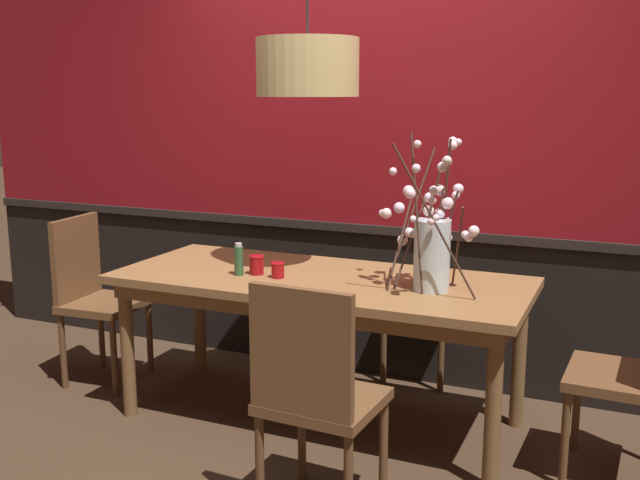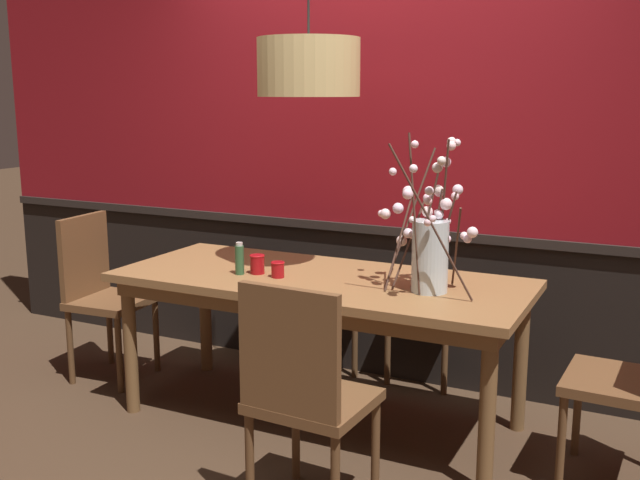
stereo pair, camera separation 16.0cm
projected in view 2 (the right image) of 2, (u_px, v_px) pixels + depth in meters
The scene contains 13 objects.
ground_plane at pixel (320, 419), 3.86m from camera, with size 24.00×24.00×0.00m, color #422D1E.
back_wall at pixel (379, 143), 4.28m from camera, with size 5.66×0.14×2.79m.
dining_table at pixel (320, 292), 3.73m from camera, with size 2.06×0.86×0.77m.
chair_far_side_right at pixel (430, 294), 4.37m from camera, with size 0.40×0.39×0.89m.
chair_far_side_left at pixel (341, 279), 4.62m from camera, with size 0.44×0.41×0.96m.
chair_near_side_right at pixel (304, 389), 2.86m from camera, with size 0.46×0.44×0.98m.
chair_head_east_end at pixel (637, 373), 3.11m from camera, with size 0.44×0.46×0.91m.
chair_head_west_end at pixel (101, 288), 4.37m from camera, with size 0.43×0.45×0.97m.
vase_with_blossoms at pixel (430, 247), 3.41m from camera, with size 0.51×0.52×0.73m.
candle_holder_nearer_center at pixel (257, 264), 3.76m from camera, with size 0.08×0.08×0.10m.
candle_holder_nearer_edge at pixel (278, 269), 3.69m from camera, with size 0.07×0.07×0.08m.
condiment_bottle at pixel (240, 259), 3.74m from camera, with size 0.05×0.05×0.17m.
pendant_lamp at pixel (309, 67), 3.63m from camera, with size 0.50×0.50×1.14m.
Camera 2 is at (1.59, -3.24, 1.67)m, focal length 41.74 mm.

